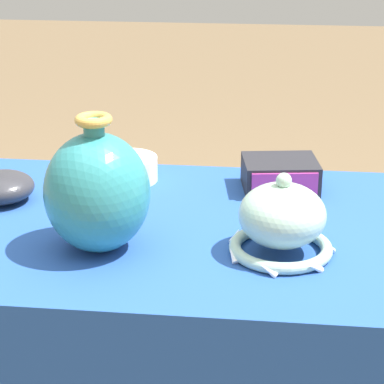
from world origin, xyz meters
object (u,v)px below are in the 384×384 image
object	(u,v)px
vase_dome_bell	(282,222)
mosaic_tile_box	(280,175)
vase_tall_bulbous	(97,192)
bowl_shallow_charcoal	(2,187)
pot_squat_porcelain	(128,169)

from	to	relation	value
vase_dome_bell	mosaic_tile_box	size ratio (longest dim) A/B	1.14
vase_tall_bulbous	bowl_shallow_charcoal	xyz separation A→B (m)	(-0.26, 0.20, -0.08)
vase_dome_bell	pot_squat_porcelain	distance (m)	0.49
vase_tall_bulbous	mosaic_tile_box	distance (m)	0.48
mosaic_tile_box	pot_squat_porcelain	world-z (taller)	mosaic_tile_box
bowl_shallow_charcoal	pot_squat_porcelain	xyz separation A→B (m)	(0.24, 0.15, -0.00)
vase_tall_bulbous	mosaic_tile_box	world-z (taller)	vase_tall_bulbous
vase_dome_bell	pot_squat_porcelain	bearing A→B (deg)	135.74
vase_tall_bulbous	pot_squat_porcelain	size ratio (longest dim) A/B	1.89
mosaic_tile_box	bowl_shallow_charcoal	bearing A→B (deg)	-175.63
bowl_shallow_charcoal	pot_squat_porcelain	bearing A→B (deg)	32.43
mosaic_tile_box	bowl_shallow_charcoal	distance (m)	0.60
vase_tall_bulbous	vase_dome_bell	xyz separation A→B (m)	(0.33, 0.02, -0.05)
vase_tall_bulbous	bowl_shallow_charcoal	distance (m)	0.34
vase_tall_bulbous	vase_dome_bell	distance (m)	0.34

